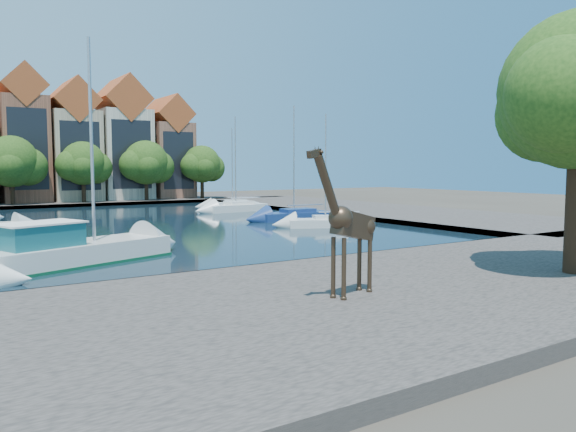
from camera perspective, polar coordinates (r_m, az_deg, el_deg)
name	(u,v)px	position (r m, az deg, el deg)	size (l,w,h in m)	color
ground	(300,270)	(26.74, 1.23, -5.46)	(160.00, 160.00, 0.00)	#38332B
water_basin	(137,225)	(48.29, -15.08, -0.89)	(38.00, 50.00, 0.08)	black
near_quay	(407,292)	(21.40, 11.98, -7.53)	(50.00, 14.00, 0.50)	#4E4844
far_quay	(58,202)	(79.23, -22.32, 1.29)	(60.00, 16.00, 0.50)	#4E4844
right_quay	(366,210)	(60.81, 7.90, 0.61)	(14.00, 52.00, 0.50)	#4E4844
townhouse_center	(22,139)	(78.51, -25.40, 7.08)	(5.44, 9.18, 16.93)	brown
townhouse_east_inner	(72,145)	(79.54, -21.07, 6.74)	(5.94, 9.18, 15.79)	tan
townhouse_east_mid	(121,143)	(81.18, -16.56, 7.09)	(6.43, 9.18, 16.65)	beige
townhouse_east_end	(167,151)	(83.25, -12.23, 6.44)	(5.44, 9.18, 14.43)	brown
far_tree_mid_west	(13,163)	(72.74, -26.20, 4.83)	(7.80, 6.00, 8.00)	#332114
far_tree_mid_east	(84,165)	(74.15, -20.03, 4.91)	(7.02, 5.40, 7.52)	#332114
far_tree_east	(147,164)	(76.38, -14.16, 5.14)	(7.54, 5.80, 7.84)	#332114
far_tree_far_east	(203,165)	(79.36, -8.68, 5.10)	(6.76, 5.20, 7.36)	#332114
giraffe_statue	(349,225)	(18.89, 6.17, -0.91)	(3.40, 1.29, 4.92)	#37281B
motorsailer	(68,248)	(29.25, -21.46, -3.04)	(10.16, 6.05, 11.14)	beige
sailboat_right_a	(325,221)	(44.84, 3.81, -0.49)	(6.30, 4.39, 8.93)	silver
sailboat_right_b	(294,214)	(50.66, 0.61, 0.21)	(6.90, 2.62, 10.22)	navy
sailboat_right_c	(236,206)	(60.64, -5.31, 1.01)	(7.11, 3.16, 10.13)	silver
sailboat_right_d	(233,204)	(64.79, -5.66, 1.23)	(6.31, 4.21, 9.14)	silver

